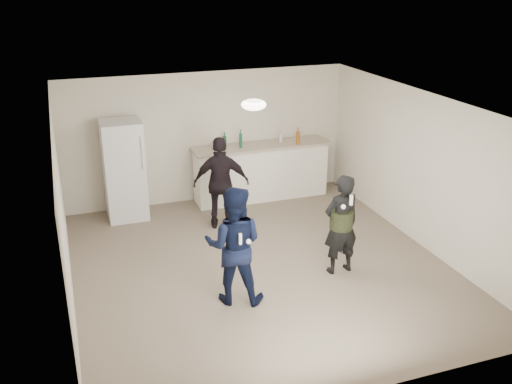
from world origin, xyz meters
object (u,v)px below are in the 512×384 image
object	(u,v)px
counter	(261,173)
woman	(341,225)
spectator	(221,183)
fridge	(124,170)
shaker	(213,145)
man	(234,245)

from	to	relation	value
counter	woman	world-z (taller)	woman
woman	spectator	xyz separation A→B (m)	(-1.21, 2.12, 0.05)
counter	fridge	distance (m)	2.66
fridge	woman	xyz separation A→B (m)	(2.73, -3.12, -0.13)
shaker	fridge	bearing A→B (deg)	-177.73
man	fridge	bearing A→B (deg)	-49.45
spectator	shaker	bearing A→B (deg)	-83.01
man	spectator	bearing A→B (deg)	-78.27
shaker	spectator	size ratio (longest dim) A/B	0.10
counter	fridge	world-z (taller)	fridge
fridge	shaker	distance (m)	1.70
shaker	woman	bearing A→B (deg)	-71.73
man	woman	bearing A→B (deg)	-148.29
woman	spectator	bearing A→B (deg)	-64.99
spectator	fridge	bearing A→B (deg)	-18.06
shaker	woman	size ratio (longest dim) A/B	0.11
woman	counter	bearing A→B (deg)	-92.95
fridge	shaker	xyz separation A→B (m)	(1.67, 0.07, 0.28)
fridge	shaker	bearing A→B (deg)	2.27
man	shaker	bearing A→B (deg)	-77.12
shaker	spectator	xyz separation A→B (m)	(-0.16, -1.07, -0.36)
man	woman	world-z (taller)	man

